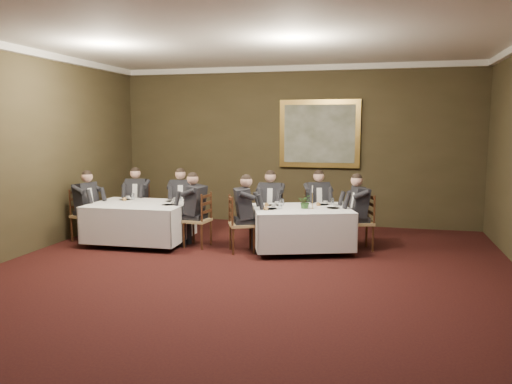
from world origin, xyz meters
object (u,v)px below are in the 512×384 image
at_px(diner_main_endright, 360,221).
at_px(diner_sec_endright, 197,219).
at_px(chair_main_backleft, 271,226).
at_px(candlestick, 312,200).
at_px(chair_main_endright, 360,234).
at_px(chair_sec_backright, 182,221).
at_px(diner_sec_backright, 182,210).
at_px(diner_sec_endleft, 86,214).
at_px(diner_main_endleft, 242,223).
at_px(table_main, 302,226).
at_px(painting, 319,134).
at_px(chair_main_endleft, 241,236).
at_px(chair_sec_endright, 198,231).
at_px(diner_main_backright, 317,213).
at_px(chair_main_backright, 317,225).
at_px(centerpiece, 306,201).
at_px(table_second, 140,220).
at_px(chair_sec_backleft, 138,219).
at_px(diner_main_backleft, 271,214).
at_px(diner_sec_backleft, 138,208).
at_px(chair_sec_endleft, 86,226).

distance_m(diner_main_endright, diner_sec_endright, 2.93).
height_order(chair_main_backleft, candlestick, candlestick).
bearing_deg(chair_main_endright, chair_sec_backright, 65.38).
height_order(diner_sec_backright, diner_sec_endleft, same).
bearing_deg(diner_main_endleft, table_main, 84.38).
bearing_deg(painting, chair_main_endleft, -110.08).
distance_m(chair_sec_endright, diner_sec_endleft, 2.27).
bearing_deg(table_main, diner_main_endright, 18.60).
xyz_separation_m(chair_main_endleft, diner_main_endleft, (0.01, 0.00, 0.23)).
xyz_separation_m(chair_main_backleft, diner_main_backright, (0.86, 0.28, 0.23)).
height_order(chair_main_backright, diner_main_endright, diner_main_endright).
bearing_deg(centerpiece, chair_main_endright, 22.28).
relative_size(table_second, chair_main_endright, 1.83).
distance_m(chair_main_backleft, diner_sec_endleft, 3.56).
distance_m(chair_main_backleft, chair_main_endright, 1.74).
xyz_separation_m(table_second, centerpiece, (3.09, 0.15, 0.45)).
xyz_separation_m(table_second, diner_main_endright, (4.01, 0.53, 0.06)).
relative_size(chair_main_backleft, candlestick, 2.40).
bearing_deg(chair_main_endright, chair_sec_backleft, 67.11).
bearing_deg(diner_sec_backright, table_main, 149.31).
height_order(diner_main_backleft, chair_sec_backleft, diner_main_backleft).
xyz_separation_m(table_main, diner_sec_backright, (-2.56, 0.73, 0.06)).
bearing_deg(chair_main_backleft, diner_sec_backleft, -4.29).
bearing_deg(candlestick, diner_sec_backright, 164.89).
relative_size(table_second, chair_main_endleft, 1.83).
xyz_separation_m(diner_sec_backleft, diner_sec_backright, (0.96, 0.03, 0.00)).
relative_size(chair_sec_backright, painting, 0.57).
relative_size(diner_main_backright, diner_sec_endright, 1.00).
relative_size(chair_main_backleft, chair_sec_backright, 1.00).
bearing_deg(chair_sec_endright, chair_sec_backright, 43.58).
distance_m(diner_main_endleft, diner_sec_endleft, 3.14).
bearing_deg(chair_main_backleft, diner_sec_endleft, 10.94).
xyz_separation_m(diner_sec_backright, chair_sec_endleft, (-1.59, -0.96, -0.23)).
bearing_deg(diner_main_backright, table_second, -1.03).
height_order(table_main, diner_sec_endleft, diner_sec_endleft).
bearing_deg(diner_sec_endright, diner_main_endleft, -94.77).
bearing_deg(diner_main_backleft, candlestick, 138.76).
xyz_separation_m(table_main, painting, (0.00, 2.42, 1.57)).
distance_m(chair_main_backleft, candlestick, 1.29).
height_order(chair_sec_backright, painting, painting).
height_order(chair_main_backleft, chair_main_endright, same).
distance_m(table_main, chair_sec_endright, 1.89).
distance_m(diner_sec_endleft, centerpiece, 4.23).
bearing_deg(diner_main_endleft, chair_sec_backright, -148.69).
relative_size(diner_main_endleft, chair_sec_endright, 1.35).
distance_m(table_second, chair_main_endleft, 2.02).
bearing_deg(chair_sec_backleft, chair_sec_endleft, 47.07).
distance_m(chair_main_endright, chair_sec_backleft, 4.55).
height_order(chair_main_backright, painting, painting).
height_order(diner_main_backright, chair_main_endleft, diner_main_backright).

